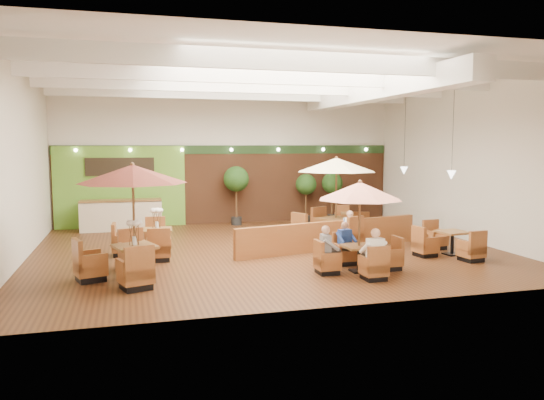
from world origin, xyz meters
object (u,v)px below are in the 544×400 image
object	(u,v)px
topiary_0	(236,181)
diner_2	(327,245)
booth_divider	(331,236)
diner_0	(374,249)
table_4	(444,244)
topiary_1	(306,186)
table_2	(334,181)
diner_3	(349,225)
topiary_2	(332,185)
service_counter	(121,215)
table_1	(360,209)
table_5	(351,222)
diner_1	(346,238)
diner_4	(349,225)
table_3	(148,240)
table_0	(130,197)

from	to	relation	value
topiary_0	diner_2	distance (m)	8.76
booth_divider	diner_0	xyz separation A→B (m)	(-0.35, -3.70, 0.31)
table_4	topiary_1	size ratio (longest dim) A/B	1.20
table_2	diner_3	xyz separation A→B (m)	(0.08, -1.05, -1.32)
table_2	topiary_2	distance (m)	5.09
service_counter	diner_3	size ratio (longest dim) A/B	4.00
table_1	diner_3	size ratio (longest dim) A/B	3.16
table_1	table_5	xyz separation A→B (m)	(2.46, 6.07, -1.31)
topiary_1	diner_1	size ratio (longest dim) A/B	2.86
topiary_1	diner_0	size ratio (longest dim) A/B	2.52
table_4	topiary_2	size ratio (longest dim) A/B	1.18
diner_3	topiary_2	bearing A→B (deg)	41.34
table_2	table_4	world-z (taller)	table_2
table_4	diner_0	bearing A→B (deg)	-154.86
booth_divider	table_2	xyz separation A→B (m)	(0.54, 1.12, 1.60)
topiary_1	diner_2	world-z (taller)	topiary_1
topiary_2	diner_4	bearing A→B (deg)	-106.81
topiary_0	diner_0	distance (m)	9.70
diner_0	diner_4	size ratio (longest dim) A/B	1.07
service_counter	diner_3	distance (m)	8.89
table_5	diner_4	size ratio (longest dim) A/B	3.24
table_3	diner_3	bearing A→B (deg)	-3.47
table_4	diner_1	distance (m)	3.34
table_2	table_5	world-z (taller)	table_2
diner_2	diner_4	distance (m)	3.43
booth_divider	table_0	distance (m)	6.50
table_3	topiary_2	bearing A→B (deg)	36.06
topiary_0	diner_4	world-z (taller)	topiary_0
table_2	diner_4	distance (m)	1.69
topiary_2	diner_1	bearing A→B (deg)	-109.15
topiary_1	diner_3	xyz separation A→B (m)	(-0.57, -5.78, -0.78)
table_3	diner_0	size ratio (longest dim) A/B	3.22
table_2	table_5	xyz separation A→B (m)	(1.57, 2.12, -1.73)
topiary_1	diner_1	distance (m)	8.00
topiary_2	topiary_1	bearing A→B (deg)	180.00
topiary_0	topiary_2	distance (m)	4.16
service_counter	topiary_1	distance (m)	7.55
table_1	diner_1	bearing A→B (deg)	88.85
topiary_1	diner_4	xyz separation A→B (m)	(-0.57, -5.78, -0.78)
topiary_2	booth_divider	bearing A→B (deg)	-112.05
table_0	topiary_1	bearing A→B (deg)	29.84
topiary_2	diner_2	xyz separation A→B (m)	(-3.58, -8.68, -0.79)
service_counter	diner_2	xyz separation A→B (m)	(5.09, -8.48, 0.17)
topiary_1	diner_3	size ratio (longest dim) A/B	2.71
table_3	diner_2	world-z (taller)	table_3
table_1	diner_2	size ratio (longest dim) A/B	3.05
booth_divider	diner_3	bearing A→B (deg)	-7.33
table_0	table_4	size ratio (longest dim) A/B	1.20
diner_1	diner_2	bearing A→B (deg)	34.72
table_4	topiary_0	size ratio (longest dim) A/B	1.03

